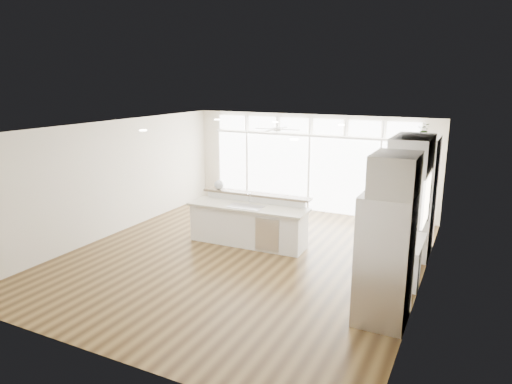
% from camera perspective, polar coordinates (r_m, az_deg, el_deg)
% --- Properties ---
extents(floor, '(7.00, 8.00, 0.02)m').
position_cam_1_polar(floor, '(9.69, -1.51, -8.08)').
color(floor, '#3E2A13').
rests_on(floor, ground).
extents(ceiling, '(7.00, 8.00, 0.02)m').
position_cam_1_polar(ceiling, '(9.04, -1.62, 8.07)').
color(ceiling, white).
rests_on(ceiling, wall_back).
extents(wall_back, '(7.00, 0.04, 2.70)m').
position_cam_1_polar(wall_back, '(12.86, 6.81, 3.64)').
color(wall_back, beige).
rests_on(wall_back, floor).
extents(wall_front, '(7.00, 0.04, 2.70)m').
position_cam_1_polar(wall_front, '(6.20, -19.30, -8.35)').
color(wall_front, beige).
rests_on(wall_front, floor).
extents(wall_left, '(0.04, 8.00, 2.70)m').
position_cam_1_polar(wall_left, '(11.30, -17.46, 1.67)').
color(wall_left, beige).
rests_on(wall_left, floor).
extents(wall_right, '(0.04, 8.00, 2.70)m').
position_cam_1_polar(wall_right, '(8.29, 20.39, -2.86)').
color(wall_right, beige).
rests_on(wall_right, floor).
extents(glass_wall, '(5.80, 0.06, 2.08)m').
position_cam_1_polar(glass_wall, '(12.86, 6.68, 2.28)').
color(glass_wall, white).
rests_on(glass_wall, wall_back).
extents(transom_row, '(5.90, 0.06, 0.40)m').
position_cam_1_polar(transom_row, '(12.67, 6.85, 8.18)').
color(transom_row, white).
rests_on(transom_row, wall_back).
extents(desk_window, '(0.04, 0.85, 0.85)m').
position_cam_1_polar(desk_window, '(8.53, 20.47, -1.01)').
color(desk_window, white).
rests_on(desk_window, wall_right).
extents(ceiling_fan, '(1.16, 1.16, 0.32)m').
position_cam_1_polar(ceiling_fan, '(11.79, 2.66, 8.34)').
color(ceiling_fan, white).
rests_on(ceiling_fan, ceiling).
extents(recessed_lights, '(3.40, 3.00, 0.02)m').
position_cam_1_polar(recessed_lights, '(9.21, -1.03, 8.06)').
color(recessed_lights, white).
rests_on(recessed_lights, ceiling).
extents(oven_cabinet, '(0.64, 1.20, 2.50)m').
position_cam_1_polar(oven_cabinet, '(10.08, 19.64, -0.51)').
color(oven_cabinet, white).
rests_on(oven_cabinet, floor).
extents(desk_nook, '(0.72, 1.30, 0.76)m').
position_cam_1_polar(desk_nook, '(8.92, 17.71, -8.07)').
color(desk_nook, white).
rests_on(desk_nook, floor).
extents(upper_cabinets, '(0.64, 1.30, 0.64)m').
position_cam_1_polar(upper_cabinets, '(8.40, 18.96, 4.48)').
color(upper_cabinets, white).
rests_on(upper_cabinets, wall_right).
extents(refrigerator, '(0.76, 0.90, 2.00)m').
position_cam_1_polar(refrigerator, '(7.18, 15.82, -8.02)').
color(refrigerator, silver).
rests_on(refrigerator, floor).
extents(fridge_cabinet, '(0.64, 0.90, 0.60)m').
position_cam_1_polar(fridge_cabinet, '(6.80, 17.03, 2.14)').
color(fridge_cabinet, white).
rests_on(fridge_cabinet, wall_right).
extents(framed_photos, '(0.06, 0.22, 0.80)m').
position_cam_1_polar(framed_photos, '(9.17, 20.82, -1.02)').
color(framed_photos, black).
rests_on(framed_photos, wall_right).
extents(kitchen_island, '(2.76, 1.10, 1.08)m').
position_cam_1_polar(kitchen_island, '(10.21, -1.02, -3.63)').
color(kitchen_island, white).
rests_on(kitchen_island, floor).
extents(rug, '(1.08, 0.86, 0.01)m').
position_cam_1_polar(rug, '(9.14, 16.47, -9.97)').
color(rug, '#351A10').
rests_on(rug, floor).
extents(office_chair, '(0.63, 0.59, 1.12)m').
position_cam_1_polar(office_chair, '(8.94, 15.12, -6.61)').
color(office_chair, black).
rests_on(office_chair, floor).
extents(fishbowl, '(0.24, 0.24, 0.23)m').
position_cam_1_polar(fishbowl, '(10.81, -4.65, 0.91)').
color(fishbowl, silver).
rests_on(fishbowl, kitchen_island).
extents(monitor, '(0.13, 0.46, 0.38)m').
position_cam_1_polar(monitor, '(8.74, 17.46, -4.53)').
color(monitor, black).
rests_on(monitor, desk_nook).
extents(keyboard, '(0.16, 0.36, 0.02)m').
position_cam_1_polar(keyboard, '(8.82, 16.29, -5.52)').
color(keyboard, silver).
rests_on(keyboard, desk_nook).
extents(potted_plant, '(0.25, 0.28, 0.21)m').
position_cam_1_polar(potted_plant, '(9.85, 20.28, 7.14)').
color(potted_plant, '#305022').
rests_on(potted_plant, oven_cabinet).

